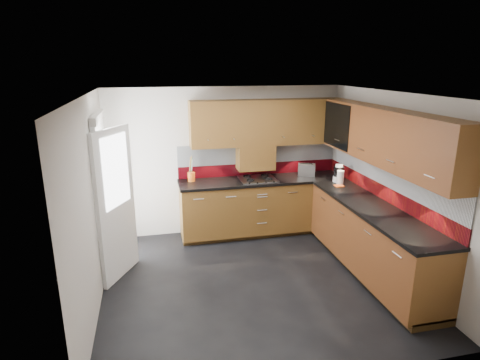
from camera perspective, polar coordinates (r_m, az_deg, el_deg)
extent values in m
cube|color=black|center=(5.42, 1.91, -14.27)|extent=(4.00, 3.80, 0.02)
cube|color=white|center=(4.68, 2.20, 12.66)|extent=(4.00, 3.80, 0.10)
cube|color=beige|center=(6.65, -2.02, 2.81)|extent=(4.00, 0.08, 2.64)
cube|color=beige|center=(3.31, 10.38, -11.75)|extent=(4.00, 0.08, 2.64)
cube|color=beige|center=(4.82, -20.88, -3.50)|extent=(0.08, 3.80, 2.64)
cube|color=beige|center=(5.71, 21.21, -0.54)|extent=(0.08, 3.80, 2.64)
cube|color=#553113|center=(6.66, 3.26, -3.69)|extent=(2.70, 0.60, 0.95)
cube|color=brown|center=(5.70, 18.15, -8.05)|extent=(0.60, 2.60, 0.95)
cube|color=#3E2911|center=(6.84, 3.14, -6.95)|extent=(2.70, 0.54, 0.10)
cube|color=#3E2911|center=(5.90, 18.04, -11.79)|extent=(0.54, 2.60, 0.10)
cube|color=black|center=(6.51, 3.26, -0.04)|extent=(2.72, 0.62, 0.04)
cube|color=black|center=(5.52, 18.56, -3.92)|extent=(0.62, 2.60, 0.04)
cube|color=maroon|center=(6.76, 2.67, 1.63)|extent=(2.70, 0.02, 0.20)
cube|color=silver|center=(6.70, 2.70, 3.87)|extent=(2.70, 0.02, 0.34)
cube|color=maroon|center=(5.89, 19.57, -1.52)|extent=(0.02, 3.20, 0.20)
cube|color=silver|center=(5.82, 19.81, 1.01)|extent=(0.02, 3.20, 0.34)
cube|color=#553113|center=(6.49, 3.98, 8.20)|extent=(2.50, 0.33, 0.72)
cube|color=brown|center=(5.49, 19.89, 5.82)|extent=(0.33, 2.87, 0.72)
cube|color=silver|center=(6.31, 3.10, 6.06)|extent=(1.80, 0.01, 0.16)
cube|color=silver|center=(5.41, 18.29, 3.55)|extent=(0.01, 2.00, 0.16)
cube|color=#553113|center=(6.53, 2.20, 3.29)|extent=(0.60, 0.33, 0.40)
cube|color=black|center=(6.30, 13.53, 7.55)|extent=(0.01, 0.80, 0.66)
cube|color=#FFD18C|center=(6.44, 16.01, 7.56)|extent=(0.01, 0.76, 0.64)
cube|color=black|center=(6.37, 14.95, 7.74)|extent=(0.29, 0.76, 0.01)
cylinder|color=black|center=(6.14, 16.09, 8.29)|extent=(0.07, 0.07, 0.16)
cylinder|color=black|center=(6.27, 15.44, 8.50)|extent=(0.07, 0.07, 0.16)
cylinder|color=white|center=(6.40, 14.81, 8.69)|extent=(0.07, 0.07, 0.16)
cylinder|color=black|center=(6.54, 14.20, 8.87)|extent=(0.07, 0.07, 0.16)
cube|color=white|center=(5.72, -18.77, -2.18)|extent=(0.06, 0.95, 2.04)
cube|color=white|center=(5.37, -17.18, -3.43)|extent=(0.42, 0.73, 1.98)
cube|color=white|center=(5.24, -17.26, 1.23)|extent=(0.28, 0.50, 0.90)
cube|color=silver|center=(6.47, 2.53, 0.14)|extent=(0.58, 0.50, 0.02)
torus|color=black|center=(6.32, 1.51, -0.02)|extent=(0.13, 0.13, 0.02)
torus|color=black|center=(6.39, 4.10, 0.15)|extent=(0.13, 0.13, 0.02)
torus|color=black|center=(6.54, 0.99, 0.55)|extent=(0.13, 0.13, 0.02)
torus|color=black|center=(6.61, 3.50, 0.71)|extent=(0.13, 0.13, 0.02)
cube|color=black|center=(6.25, 3.10, -0.36)|extent=(0.44, 0.04, 0.02)
cylinder|color=#C95512|center=(6.41, -6.94, 0.46)|extent=(0.12, 0.12, 0.14)
cylinder|color=olive|center=(6.39, -6.99, 2.04)|extent=(0.06, 0.02, 0.29)
cylinder|color=olive|center=(6.39, -6.92, 1.96)|extent=(0.05, 0.03, 0.27)
cylinder|color=olive|center=(6.38, -7.06, 2.12)|extent=(0.06, 0.03, 0.31)
cylinder|color=olive|center=(6.38, -6.86, 1.87)|extent=(0.04, 0.04, 0.25)
cylinder|color=olive|center=(6.38, -7.13, 1.98)|extent=(0.04, 0.05, 0.28)
cube|color=silver|center=(6.78, 9.44, 1.44)|extent=(0.32, 0.27, 0.19)
cube|color=black|center=(6.76, 9.48, 2.27)|extent=(0.21, 0.10, 0.01)
cube|color=black|center=(6.80, 9.35, 2.36)|extent=(0.21, 0.10, 0.01)
cylinder|color=white|center=(6.53, 13.80, 0.16)|extent=(0.17, 0.17, 0.09)
cylinder|color=black|center=(6.50, 13.87, 1.20)|extent=(0.16, 0.16, 0.15)
cylinder|color=white|center=(6.47, 13.93, 2.01)|extent=(0.11, 0.11, 0.04)
cylinder|color=white|center=(6.37, 14.08, 0.34)|extent=(0.14, 0.14, 0.22)
cube|color=#ED591A|center=(6.30, 13.91, -0.81)|extent=(0.14, 0.12, 0.01)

